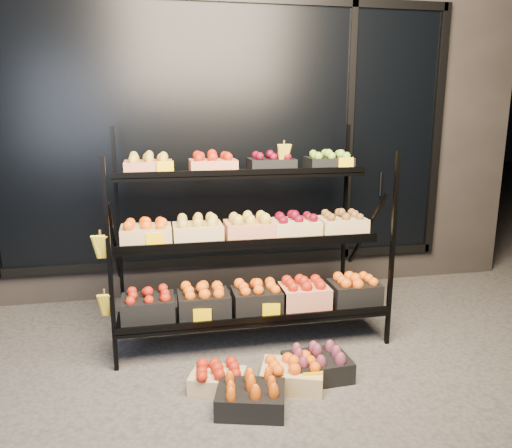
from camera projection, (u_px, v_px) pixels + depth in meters
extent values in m
plane|color=#514F4C|center=(264.00, 368.00, 3.54)|extent=(24.00, 24.00, 0.00)
cube|color=#2D2826|center=(215.00, 113.00, 5.63)|extent=(6.00, 2.00, 3.50)
cube|color=black|center=(229.00, 136.00, 4.70)|extent=(4.20, 0.04, 2.40)
cube|color=black|center=(230.00, 259.00, 4.96)|extent=(4.30, 0.06, 0.08)
cube|color=black|center=(437.00, 134.00, 5.10)|extent=(0.08, 0.06, 2.50)
cube|color=black|center=(349.00, 134.00, 4.92)|extent=(0.06, 0.06, 2.50)
cylinder|color=black|center=(381.00, 184.00, 5.07)|extent=(0.02, 0.02, 0.25)
cube|color=black|center=(110.00, 269.00, 3.35)|extent=(0.03, 0.03, 1.50)
cube|color=black|center=(392.00, 251.00, 3.75)|extent=(0.03, 0.03, 1.50)
cube|color=black|center=(118.00, 225.00, 4.26)|extent=(0.03, 0.03, 1.66)
cube|color=black|center=(345.00, 215.00, 4.66)|extent=(0.03, 0.03, 1.66)
cube|color=black|center=(254.00, 314.00, 3.82)|extent=(2.05, 0.42, 0.03)
cube|color=black|center=(260.00, 320.00, 3.62)|extent=(2.05, 0.02, 0.05)
cube|color=black|center=(247.00, 241.00, 3.99)|extent=(2.05, 0.40, 0.03)
cube|color=black|center=(251.00, 243.00, 3.80)|extent=(2.05, 0.02, 0.05)
cube|color=black|center=(240.00, 174.00, 4.17)|extent=(2.05, 0.40, 0.03)
cube|color=black|center=(244.00, 173.00, 3.98)|extent=(2.05, 0.02, 0.05)
cube|color=tan|center=(149.00, 168.00, 4.00)|extent=(0.38, 0.28, 0.11)
ellipsoid|color=gold|center=(148.00, 157.00, 3.99)|extent=(0.32, 0.24, 0.07)
cube|color=tan|center=(213.00, 166.00, 4.11)|extent=(0.38, 0.28, 0.11)
ellipsoid|color=#B7180D|center=(213.00, 156.00, 4.09)|extent=(0.32, 0.24, 0.07)
cube|color=black|center=(271.00, 165.00, 4.20)|extent=(0.38, 0.28, 0.11)
ellipsoid|color=maroon|center=(271.00, 155.00, 4.18)|extent=(0.32, 0.24, 0.07)
cube|color=black|center=(328.00, 164.00, 4.30)|extent=(0.38, 0.28, 0.11)
ellipsoid|color=#82C431|center=(329.00, 154.00, 4.28)|extent=(0.32, 0.24, 0.07)
cube|color=#D7B97C|center=(146.00, 235.00, 3.82)|extent=(0.38, 0.28, 0.14)
ellipsoid|color=orange|center=(146.00, 223.00, 3.80)|extent=(0.32, 0.24, 0.07)
cube|color=#D7B97C|center=(198.00, 233.00, 3.90)|extent=(0.38, 0.28, 0.14)
ellipsoid|color=gold|center=(197.00, 220.00, 3.87)|extent=(0.32, 0.24, 0.07)
cube|color=tan|center=(249.00, 230.00, 3.98)|extent=(0.38, 0.28, 0.14)
ellipsoid|color=gold|center=(249.00, 218.00, 3.95)|extent=(0.32, 0.24, 0.07)
cube|color=#D7B97C|center=(295.00, 228.00, 4.05)|extent=(0.38, 0.28, 0.14)
ellipsoid|color=maroon|center=(295.00, 216.00, 4.03)|extent=(0.32, 0.24, 0.07)
cube|color=#D7B97C|center=(342.00, 226.00, 4.13)|extent=(0.38, 0.28, 0.14)
ellipsoid|color=brown|center=(342.00, 214.00, 4.11)|extent=(0.32, 0.24, 0.07)
cube|color=black|center=(148.00, 309.00, 3.64)|extent=(0.38, 0.28, 0.18)
ellipsoid|color=#B7180D|center=(147.00, 294.00, 3.61)|extent=(0.32, 0.24, 0.07)
cube|color=black|center=(204.00, 305.00, 3.72)|extent=(0.38, 0.28, 0.18)
ellipsoid|color=orange|center=(203.00, 290.00, 3.69)|extent=(0.32, 0.24, 0.07)
cube|color=black|center=(258.00, 301.00, 3.80)|extent=(0.38, 0.28, 0.18)
ellipsoid|color=orange|center=(258.00, 286.00, 3.77)|extent=(0.32, 0.24, 0.07)
cube|color=tan|center=(303.00, 297.00, 3.87)|extent=(0.38, 0.28, 0.18)
ellipsoid|color=#B7180D|center=(304.00, 282.00, 3.84)|extent=(0.32, 0.24, 0.07)
cube|color=black|center=(354.00, 293.00, 3.95)|extent=(0.38, 0.28, 0.18)
ellipsoid|color=orange|center=(355.00, 279.00, 3.93)|extent=(0.32, 0.24, 0.07)
ellipsoid|color=gold|center=(100.00, 234.00, 3.30)|extent=(0.14, 0.08, 0.22)
ellipsoid|color=gold|center=(104.00, 293.00, 3.40)|extent=(0.14, 0.08, 0.22)
ellipsoid|color=gold|center=(284.00, 143.00, 4.08)|extent=(0.14, 0.08, 0.22)
cube|color=#FFCB00|center=(155.00, 241.00, 3.69)|extent=(0.13, 0.01, 0.12)
cube|color=#FFCB00|center=(346.00, 165.00, 4.18)|extent=(0.13, 0.01, 0.12)
cube|color=#FFCB00|center=(165.00, 169.00, 3.89)|extent=(0.13, 0.01, 0.12)
cube|color=#FFCB00|center=(202.00, 317.00, 3.58)|extent=(0.13, 0.01, 0.12)
cube|color=#FFCB00|center=(271.00, 311.00, 3.68)|extent=(0.13, 0.01, 0.12)
cube|color=#FFCB00|center=(313.00, 387.00, 3.19)|extent=(0.13, 0.01, 0.12)
cube|color=#D7B97C|center=(218.00, 381.00, 3.27)|extent=(0.41, 0.36, 0.12)
ellipsoid|color=#B7180D|center=(217.00, 369.00, 3.25)|extent=(0.34, 0.30, 0.07)
cube|color=black|center=(251.00, 399.00, 3.03)|extent=(0.48, 0.40, 0.14)
ellipsoid|color=orange|center=(251.00, 385.00, 3.01)|extent=(0.40, 0.34, 0.07)
cube|color=#D7B97C|center=(292.00, 376.00, 3.30)|extent=(0.48, 0.41, 0.14)
ellipsoid|color=orange|center=(292.00, 363.00, 3.28)|extent=(0.40, 0.35, 0.07)
cube|color=black|center=(317.00, 367.00, 3.41)|extent=(0.44, 0.34, 0.15)
ellipsoid|color=brown|center=(318.00, 353.00, 3.38)|extent=(0.37, 0.28, 0.07)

